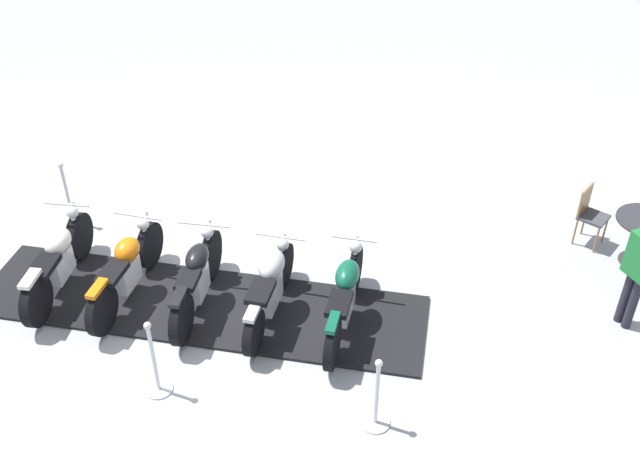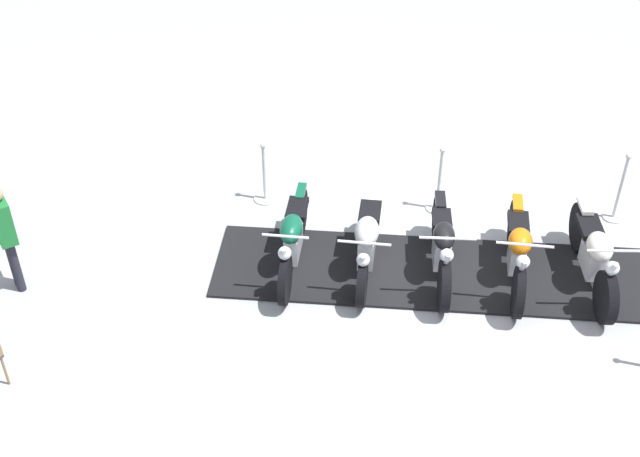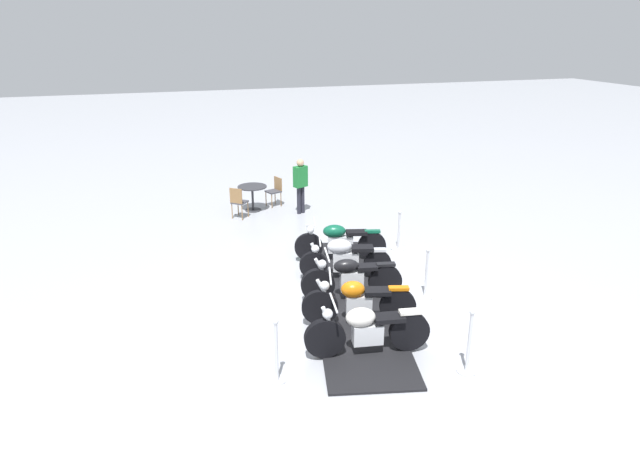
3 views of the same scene
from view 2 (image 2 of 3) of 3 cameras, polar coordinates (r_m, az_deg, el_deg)
name	(u,v)px [view 2 (image 2 of 3)]	position (r m, az deg, el deg)	size (l,w,h in m)	color
ground_plane	(439,274)	(12.08, 7.93, -3.03)	(80.00, 80.00, 0.00)	#A8AAB2
display_platform	(439,273)	(12.06, 7.94, -2.95)	(6.28, 1.56, 0.04)	black
motorcycle_forest	(293,238)	(11.74, -1.82, -0.64)	(0.79, 2.15, 0.99)	black
motorcycle_chrome	(367,242)	(11.68, 3.15, -0.92)	(0.82, 2.02, 0.92)	black
motorcycle_black	(442,247)	(11.73, 8.15, -1.21)	(0.72, 2.08, 1.02)	black
motorcycle_copper	(518,251)	(11.85, 13.06, -1.47)	(0.85, 2.11, 1.01)	black
motorcycle_cream	(594,255)	(12.05, 17.87, -1.71)	(0.67, 2.18, 1.03)	black
stanchion_left_front	(265,183)	(13.21, -3.72, 3.04)	(0.36, 0.36, 1.04)	silver
stanchion_left_mid	(438,190)	(13.09, 7.92, 2.57)	(0.34, 0.34, 1.11)	silver
stanchion_left_rear	(618,197)	(13.51, 19.30, 1.99)	(0.32, 0.32, 1.15)	silver
bystander_person	(4,229)	(11.87, -20.34, -0.04)	(0.36, 0.45, 1.68)	#23232D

